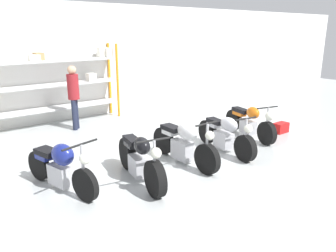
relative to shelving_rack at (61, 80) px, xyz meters
name	(u,v)px	position (x,y,z in m)	size (l,w,h in m)	color
ground_plane	(179,161)	(0.86, -4.53, -1.32)	(30.00, 30.00, 0.00)	#B2B7B7
back_wall	(82,62)	(0.86, 0.36, 0.48)	(30.00, 0.08, 3.60)	silver
shelving_rack	(61,80)	(0.00, 0.00, 0.00)	(3.85, 0.63, 2.35)	orange
motorcycle_blue	(60,166)	(-1.67, -4.31, -0.85)	(0.80, 1.89, 1.01)	black
motorcycle_black	(140,160)	(-0.36, -4.86, -0.89)	(0.69, 2.00, 1.02)	black
motorcycle_white	(184,143)	(0.86, -4.69, -0.86)	(0.56, 2.06, 1.04)	black
motorcycle_silver	(225,135)	(2.08, -4.74, -0.91)	(0.62, 2.00, 0.97)	black
motorcycle_orange	(250,122)	(3.42, -4.37, -0.90)	(0.76, 1.98, 0.96)	black
person_browsing	(73,92)	(0.02, -0.85, -0.23)	(0.45, 0.45, 1.83)	#1E2338
toolbox	(281,128)	(4.43, -4.67, -1.18)	(0.44, 0.26, 0.28)	red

